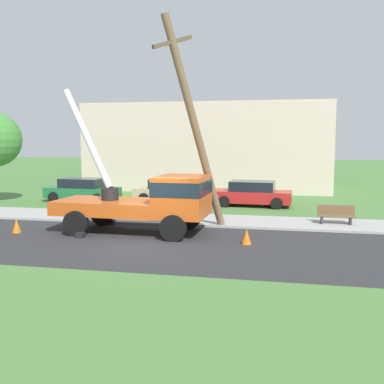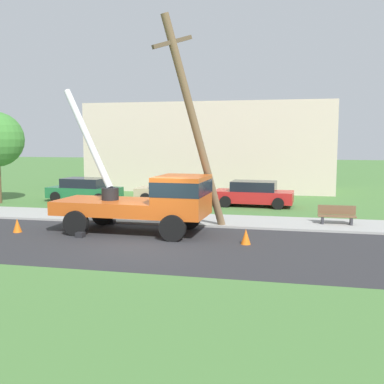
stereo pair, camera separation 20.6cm
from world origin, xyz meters
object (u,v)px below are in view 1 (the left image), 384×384
Objects in this scene: park_bench at (336,215)px; traffic_cone_ahead at (246,237)px; traffic_cone_behind at (17,226)px; parked_sedan_green at (83,190)px; leaning_utility_pole at (194,123)px; parked_sedan_red at (252,194)px; utility_truck at (151,199)px; parked_sedan_tan at (172,191)px.

traffic_cone_ahead is at bearing -129.19° from park_bench.
parked_sedan_green is at bearing 98.90° from traffic_cone_behind.
leaning_utility_pole is 5.20m from traffic_cone_ahead.
leaning_utility_pole reaches higher than traffic_cone_behind.
leaning_utility_pole is 5.40× the size of park_bench.
leaning_utility_pole is 1.91× the size of parked_sedan_green.
parked_sedan_red is at bearing 46.92° from traffic_cone_behind.
traffic_cone_ahead is 0.35× the size of park_bench.
utility_truck is 5.62m from traffic_cone_behind.
utility_truck is 12.07× the size of traffic_cone_behind.
parked_sedan_tan is at bearing 110.63° from leaning_utility_pole.
parked_sedan_red is 6.63m from park_bench.
leaning_utility_pole reaches higher than parked_sedan_tan.
utility_truck is 3.52m from leaning_utility_pole.
leaning_utility_pole is 1.92× the size of parked_sedan_red.
utility_truck is at bearing -112.09° from parked_sedan_red.
parked_sedan_green is at bearing 160.64° from park_bench.
leaning_utility_pole is (1.57, 0.91, 3.02)m from utility_truck.
parked_sedan_tan is (-5.34, 10.01, 0.43)m from traffic_cone_ahead.
parked_sedan_red is (-0.52, 9.57, 0.43)m from traffic_cone_ahead.
traffic_cone_behind is at bearing -112.04° from parked_sedan_tan.
traffic_cone_ahead is 0.12× the size of parked_sedan_red.
utility_truck reaches higher than park_bench.
park_bench is at bearing -52.27° from parked_sedan_red.
park_bench is (14.31, -5.03, -0.25)m from parked_sedan_green.
leaning_utility_pole is at bearing -69.37° from parked_sedan_tan.
park_bench is (12.87, 4.19, 0.18)m from traffic_cone_behind.
parked_sedan_green is (-10.78, 9.36, 0.43)m from traffic_cone_ahead.
parked_sedan_red is at bearing 1.17° from parked_sedan_green.
parked_sedan_tan is 10.54m from park_bench.
traffic_cone_ahead is at bearing -61.91° from parked_sedan_tan.
parked_sedan_green is at bearing -178.83° from parked_sedan_red.
traffic_cone_behind is at bearing 179.13° from traffic_cone_ahead.
utility_truck is at bearing 10.82° from traffic_cone_behind.
traffic_cone_behind is 10.66m from parked_sedan_tan.
parked_sedan_red is at bearing 93.12° from traffic_cone_ahead.
parked_sedan_tan reaches higher than traffic_cone_ahead.
leaning_utility_pole reaches higher than utility_truck.
leaning_utility_pole is 15.43× the size of traffic_cone_ahead.
utility_truck reaches higher than parked_sedan_red.
park_bench is at bearing 22.94° from utility_truck.
traffic_cone_behind is at bearing -81.10° from parked_sedan_green.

